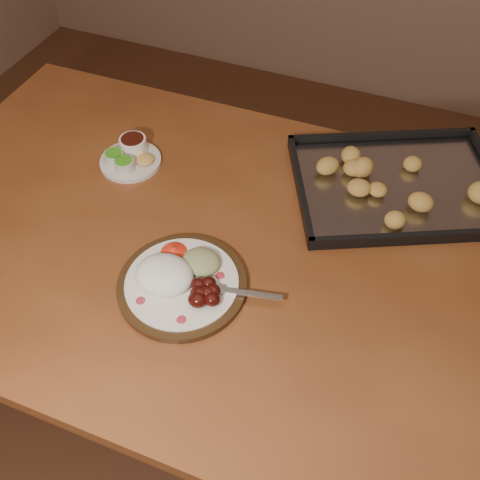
% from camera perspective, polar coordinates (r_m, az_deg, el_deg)
% --- Properties ---
extents(dining_table, '(1.51, 0.91, 0.75)m').
position_cam_1_polar(dining_table, '(1.19, -1.47, -3.27)').
color(dining_table, brown).
rests_on(dining_table, ground).
extents(dinner_plate, '(0.32, 0.25, 0.06)m').
position_cam_1_polar(dinner_plate, '(1.04, -6.39, -4.22)').
color(dinner_plate, '#301D0D').
rests_on(dinner_plate, dining_table).
extents(condiment_saucer, '(0.15, 0.15, 0.05)m').
position_cam_1_polar(condiment_saucer, '(1.31, -11.69, 8.75)').
color(condiment_saucer, beige).
rests_on(condiment_saucer, dining_table).
extents(baking_tray, '(0.57, 0.51, 0.05)m').
position_cam_1_polar(baking_tray, '(1.27, 16.56, 5.77)').
color(baking_tray, black).
rests_on(baking_tray, dining_table).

